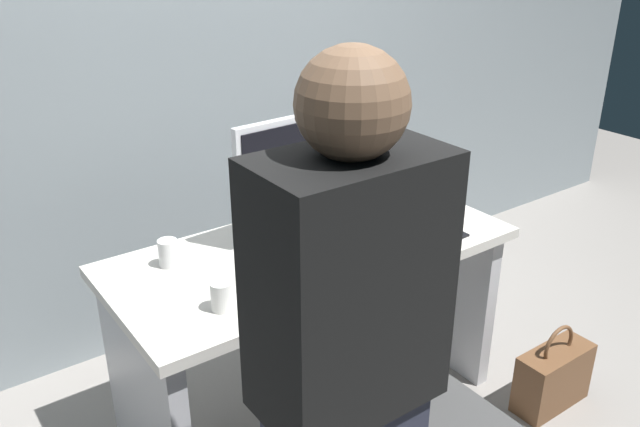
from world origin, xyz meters
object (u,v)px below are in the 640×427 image
(mouse, at_px, (394,236))
(book_stack, at_px, (375,188))
(keyboard, at_px, (330,258))
(person_at_desk, at_px, (346,400))
(desk, at_px, (312,300))
(cell_phone, at_px, (449,231))
(handbag, at_px, (553,376))
(cup_by_monitor, at_px, (168,253))
(monitor, at_px, (299,168))
(cup_near_keyboard, at_px, (222,296))

(mouse, height_order, book_stack, book_stack)
(book_stack, bearing_deg, keyboard, -148.00)
(person_at_desk, distance_m, mouse, 1.03)
(desk, height_order, cell_phone, cell_phone)
(mouse, height_order, cell_phone, mouse)
(keyboard, height_order, cell_phone, keyboard)
(desk, bearing_deg, cell_phone, -22.80)
(book_stack, xyz_separation_m, handbag, (0.39, -0.69, -0.69))
(mouse, height_order, cup_by_monitor, cup_by_monitor)
(monitor, distance_m, cup_by_monitor, 0.56)
(person_at_desk, height_order, cell_phone, person_at_desk)
(keyboard, height_order, book_stack, book_stack)
(monitor, distance_m, mouse, 0.44)
(desk, distance_m, cell_phone, 0.58)
(keyboard, xyz_separation_m, book_stack, (0.43, 0.27, 0.07))
(cup_by_monitor, height_order, book_stack, book_stack)
(mouse, relative_size, handbag, 0.26)
(keyboard, relative_size, handbag, 1.14)
(book_stack, bearing_deg, person_at_desk, -132.95)
(desk, height_order, keyboard, keyboard)
(monitor, distance_m, book_stack, 0.42)
(book_stack, height_order, handbag, book_stack)
(book_stack, distance_m, handbag, 1.06)
(cell_phone, height_order, handbag, cell_phone)
(cup_near_keyboard, height_order, cell_phone, cup_near_keyboard)
(cell_phone, bearing_deg, mouse, 159.69)
(cup_by_monitor, bearing_deg, mouse, -21.77)
(mouse, distance_m, cup_by_monitor, 0.82)
(handbag, bearing_deg, book_stack, 119.45)
(mouse, distance_m, cell_phone, 0.23)
(monitor, xyz_separation_m, cell_phone, (0.46, -0.34, -0.25))
(mouse, xyz_separation_m, handbag, (0.53, -0.41, -0.63))
(mouse, bearing_deg, book_stack, 63.21)
(person_at_desk, distance_m, monitor, 1.10)
(monitor, xyz_separation_m, cup_by_monitor, (-0.52, 0.03, -0.21))
(book_stack, bearing_deg, desk, -161.03)
(person_at_desk, xyz_separation_m, cup_near_keyboard, (0.02, 0.64, -0.05))
(cup_near_keyboard, distance_m, handbag, 1.48)
(desk, distance_m, keyboard, 0.27)
(desk, distance_m, person_at_desk, 1.01)
(keyboard, height_order, cup_near_keyboard, cup_near_keyboard)
(monitor, relative_size, mouse, 5.41)
(monitor, bearing_deg, person_at_desk, -118.42)
(person_at_desk, relative_size, cell_phone, 11.38)
(mouse, bearing_deg, desk, 153.98)
(keyboard, bearing_deg, person_at_desk, -123.12)
(desk, height_order, person_at_desk, person_at_desk)
(mouse, xyz_separation_m, cup_near_keyboard, (-0.75, -0.05, 0.03))
(cell_phone, bearing_deg, desk, 155.30)
(monitor, height_order, handbag, monitor)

